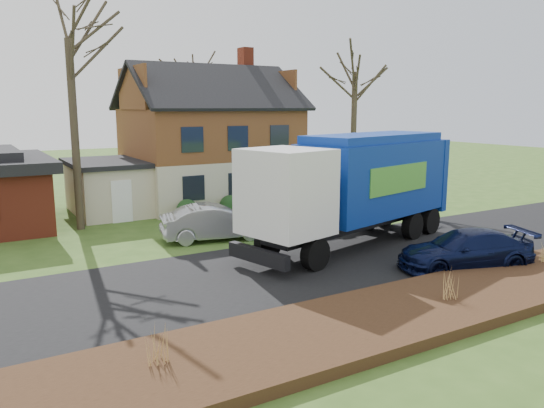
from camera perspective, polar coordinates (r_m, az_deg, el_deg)
ground at (r=19.52m, az=4.86°, el=-6.44°), size 120.00×120.00×0.00m
road at (r=19.52m, az=4.86°, el=-6.41°), size 80.00×7.00×0.02m
mulch_verge at (r=15.69m, az=16.31°, el=-10.52°), size 80.00×3.50×0.30m
main_house at (r=31.67m, az=-7.55°, el=7.39°), size 12.95×8.95×9.26m
garbage_truck at (r=21.88m, az=9.07°, el=2.32°), size 10.96×5.30×4.54m
silver_sedan at (r=22.89m, az=-6.10°, el=-1.96°), size 4.89×2.55×1.53m
navy_wagon at (r=19.84m, az=20.05°, el=-4.68°), size 5.16×3.34×1.39m
tree_front_west at (r=26.18m, az=-21.26°, el=19.05°), size 4.04×4.04×11.99m
tree_front_east at (r=33.95m, az=9.00°, el=15.99°), size 3.99×3.99×11.10m
tree_back at (r=40.71m, az=-8.43°, el=15.47°), size 3.53×3.53×11.18m
grass_clump_west at (r=11.82m, az=-12.30°, el=-14.48°), size 0.32×0.26×0.84m
grass_clump_mid at (r=15.89m, az=18.65°, el=-8.19°), size 0.30×0.25×0.85m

